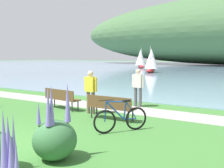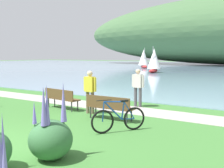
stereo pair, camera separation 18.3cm
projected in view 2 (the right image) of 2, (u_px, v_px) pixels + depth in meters
shoreline_path at (115, 108)px, 11.67m from camera, size 60.00×1.50×0.01m
park_bench_near_camera at (61, 97)px, 11.37m from camera, size 1.85×0.70×0.88m
park_bench_further_along at (109, 106)px, 9.44m from camera, size 1.81×0.50×0.88m
bicycle_leaning_near_bench at (119, 119)px, 8.00m from camera, size 1.07×1.48×1.01m
person_at_shoreline at (138, 85)px, 11.82m from camera, size 0.61×0.24×1.71m
person_on_the_grass at (90, 89)px, 10.46m from camera, size 0.61×0.22×1.71m
echium_bush_beside_closest at (51, 138)px, 5.87m from camera, size 0.98×0.98×1.73m
sailboat_nearest_to_shore at (144, 59)px, 47.12m from camera, size 2.81×2.97×3.63m
sailboat_mid_bay at (154, 60)px, 34.81m from camera, size 1.94×3.03×3.47m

